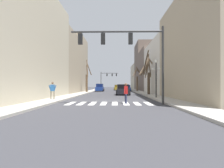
{
  "coord_description": "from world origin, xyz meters",
  "views": [
    {
      "loc": [
        0.52,
        -15.9,
        1.5
      ],
      "look_at": [
        -0.45,
        30.36,
        1.77
      ],
      "focal_mm": 28.0,
      "sensor_mm": 36.0,
      "label": 1
    }
  ],
  "objects_px": {
    "street_tree_left_mid": "(149,76)",
    "street_tree_left_far": "(87,79)",
    "traffic_signal_near": "(128,46)",
    "car_parked_left_mid": "(123,90)",
    "pedestrian_on_right_sidewalk": "(53,89)",
    "car_driving_toward_lane": "(100,88)",
    "traffic_signal_far": "(108,77)",
    "street_tree_right_far": "(138,79)",
    "street_lamp_right_corner": "(156,70)",
    "car_parked_left_near": "(118,88)",
    "car_parked_right_far": "(126,88)",
    "street_tree_right_mid": "(148,74)",
    "pedestrian_crossing_street": "(126,91)"
  },
  "relations": [
    {
      "from": "car_driving_toward_lane",
      "to": "street_lamp_right_corner",
      "type": "bearing_deg",
      "value": -160.16
    },
    {
      "from": "pedestrian_crossing_street",
      "to": "street_tree_left_far",
      "type": "distance_m",
      "value": 20.99
    },
    {
      "from": "street_tree_left_mid",
      "to": "street_tree_right_mid",
      "type": "height_order",
      "value": "street_tree_right_mid"
    },
    {
      "from": "street_tree_right_far",
      "to": "pedestrian_crossing_street",
      "type": "bearing_deg",
      "value": -99.25
    },
    {
      "from": "car_parked_right_far",
      "to": "car_driving_toward_lane",
      "type": "xyz_separation_m",
      "value": [
        -6.44,
        -2.11,
        0.11
      ]
    },
    {
      "from": "street_lamp_right_corner",
      "to": "pedestrian_on_right_sidewalk",
      "type": "distance_m",
      "value": 10.88
    },
    {
      "from": "street_tree_right_far",
      "to": "car_parked_right_far",
      "type": "bearing_deg",
      "value": 119.64
    },
    {
      "from": "car_parked_right_far",
      "to": "pedestrian_on_right_sidewalk",
      "type": "bearing_deg",
      "value": 162.68
    },
    {
      "from": "street_tree_right_mid",
      "to": "street_tree_right_far",
      "type": "distance_m",
      "value": 13.98
    },
    {
      "from": "car_parked_left_mid",
      "to": "street_tree_right_far",
      "type": "height_order",
      "value": "street_tree_right_far"
    },
    {
      "from": "car_parked_right_far",
      "to": "street_tree_right_far",
      "type": "xyz_separation_m",
      "value": [
        2.35,
        -4.13,
        2.17
      ]
    },
    {
      "from": "traffic_signal_near",
      "to": "street_tree_right_mid",
      "type": "bearing_deg",
      "value": 72.88
    },
    {
      "from": "pedestrian_crossing_street",
      "to": "car_driving_toward_lane",
      "type": "bearing_deg",
      "value": -0.6
    },
    {
      "from": "street_tree_right_far",
      "to": "car_parked_left_mid",
      "type": "bearing_deg",
      "value": -106.59
    },
    {
      "from": "traffic_signal_far",
      "to": "street_tree_right_far",
      "type": "relative_size",
      "value": 1.01
    },
    {
      "from": "car_parked_left_near",
      "to": "street_tree_left_mid",
      "type": "distance_m",
      "value": 22.25
    },
    {
      "from": "street_lamp_right_corner",
      "to": "pedestrian_on_right_sidewalk",
      "type": "height_order",
      "value": "street_lamp_right_corner"
    },
    {
      "from": "car_parked_left_near",
      "to": "street_tree_left_mid",
      "type": "xyz_separation_m",
      "value": [
        4.8,
        -21.61,
        2.25
      ]
    },
    {
      "from": "street_lamp_right_corner",
      "to": "car_driving_toward_lane",
      "type": "bearing_deg",
      "value": 109.84
    },
    {
      "from": "car_driving_toward_lane",
      "to": "street_tree_right_mid",
      "type": "bearing_deg",
      "value": -151.9
    },
    {
      "from": "car_parked_left_near",
      "to": "street_tree_left_far",
      "type": "xyz_separation_m",
      "value": [
        -6.15,
        -15.7,
        1.96
      ]
    },
    {
      "from": "pedestrian_on_right_sidewalk",
      "to": "street_tree_right_far",
      "type": "relative_size",
      "value": 0.29
    },
    {
      "from": "traffic_signal_near",
      "to": "car_parked_left_mid",
      "type": "bearing_deg",
      "value": 89.33
    },
    {
      "from": "traffic_signal_near",
      "to": "car_parked_right_far",
      "type": "relative_size",
      "value": 1.57
    },
    {
      "from": "street_tree_left_mid",
      "to": "street_tree_left_far",
      "type": "distance_m",
      "value": 12.45
    },
    {
      "from": "traffic_signal_far",
      "to": "street_tree_right_mid",
      "type": "height_order",
      "value": "street_tree_right_mid"
    },
    {
      "from": "traffic_signal_far",
      "to": "car_parked_left_near",
      "type": "relative_size",
      "value": 1.33
    },
    {
      "from": "street_lamp_right_corner",
      "to": "car_parked_right_far",
      "type": "bearing_deg",
      "value": 94.04
    },
    {
      "from": "traffic_signal_near",
      "to": "street_tree_left_mid",
      "type": "distance_m",
      "value": 15.43
    },
    {
      "from": "car_parked_right_far",
      "to": "traffic_signal_far",
      "type": "bearing_deg",
      "value": 24.71
    },
    {
      "from": "pedestrian_on_right_sidewalk",
      "to": "car_parked_left_mid",
      "type": "bearing_deg",
      "value": -135.18
    },
    {
      "from": "traffic_signal_far",
      "to": "pedestrian_crossing_street",
      "type": "relative_size",
      "value": 3.42
    },
    {
      "from": "traffic_signal_far",
      "to": "pedestrian_on_right_sidewalk",
      "type": "height_order",
      "value": "traffic_signal_far"
    },
    {
      "from": "traffic_signal_near",
      "to": "car_parked_right_far",
      "type": "distance_m",
      "value": 30.74
    },
    {
      "from": "traffic_signal_near",
      "to": "traffic_signal_far",
      "type": "relative_size",
      "value": 1.26
    },
    {
      "from": "car_parked_right_far",
      "to": "pedestrian_on_right_sidewalk",
      "type": "height_order",
      "value": "pedestrian_on_right_sidewalk"
    },
    {
      "from": "pedestrian_on_right_sidewalk",
      "to": "car_driving_toward_lane",
      "type": "bearing_deg",
      "value": -105.7
    },
    {
      "from": "traffic_signal_far",
      "to": "car_parked_left_mid",
      "type": "height_order",
      "value": "traffic_signal_far"
    },
    {
      "from": "pedestrian_on_right_sidewalk",
      "to": "street_tree_right_far",
      "type": "height_order",
      "value": "street_tree_right_far"
    },
    {
      "from": "street_lamp_right_corner",
      "to": "street_tree_left_far",
      "type": "relative_size",
      "value": 0.66
    },
    {
      "from": "traffic_signal_far",
      "to": "car_driving_toward_lane",
      "type": "relative_size",
      "value": 1.25
    },
    {
      "from": "car_parked_left_near",
      "to": "street_tree_right_mid",
      "type": "relative_size",
      "value": 0.65
    },
    {
      "from": "car_parked_right_far",
      "to": "street_tree_right_mid",
      "type": "bearing_deg",
      "value": -173.39
    },
    {
      "from": "car_driving_toward_lane",
      "to": "street_tree_right_far",
      "type": "relative_size",
      "value": 0.81
    },
    {
      "from": "car_parked_right_far",
      "to": "street_tree_right_mid",
      "type": "distance_m",
      "value": 18.38
    },
    {
      "from": "car_driving_toward_lane",
      "to": "traffic_signal_near",
      "type": "bearing_deg",
      "value": -170.51
    },
    {
      "from": "pedestrian_crossing_street",
      "to": "street_tree_left_far",
      "type": "height_order",
      "value": "street_tree_left_far"
    },
    {
      "from": "street_tree_right_far",
      "to": "street_tree_left_far",
      "type": "bearing_deg",
      "value": -151.77
    },
    {
      "from": "traffic_signal_far",
      "to": "street_tree_left_mid",
      "type": "xyz_separation_m",
      "value": [
        7.92,
        -27.12,
        -1.17
      ]
    },
    {
      "from": "car_driving_toward_lane",
      "to": "street_tree_right_mid",
      "type": "height_order",
      "value": "street_tree_right_mid"
    }
  ]
}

